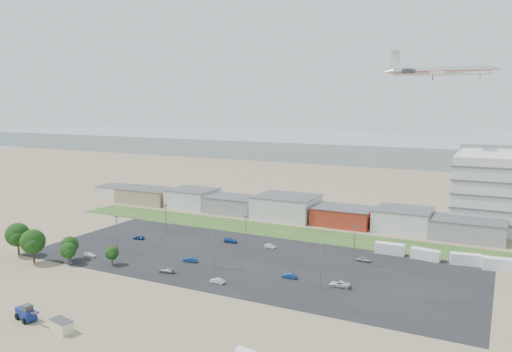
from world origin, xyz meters
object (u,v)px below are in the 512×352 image
Objects in this scene: airliner at (441,71)px; parked_car_4 at (190,260)px; parked_car_0 at (340,284)px; parked_car_13 at (217,281)px; parked_car_3 at (167,270)px; parked_car_6 at (231,241)px; parked_car_10 at (90,255)px; tree_far_left at (18,237)px; parked_car_11 at (270,246)px; portable_shed at (62,326)px; box_trailer_a at (390,249)px; parked_car_1 at (289,276)px; telehandler at (26,312)px; parked_car_5 at (138,237)px; parked_car_8 at (364,259)px.

airliner reaches higher than parked_car_4.
parked_car_13 is (-26.39, -10.83, -0.05)m from parked_car_0.
parked_car_3 is 0.91× the size of parked_car_6.
parked_car_10 is (-26.54, 0.82, -0.00)m from parked_car_3.
parked_car_6 is (-40.78, 20.69, -0.03)m from parked_car_0.
tree_far_left is at bearing -77.14° from parked_car_4.
parked_car_6 is at bearing 94.80° from parked_car_11.
box_trailer_a is at bearing 72.04° from portable_shed.
parked_car_10 is (-27.35, -30.05, -0.06)m from parked_car_6.
parked_car_1 is at bearing -139.98° from parked_car_11.
airliner is at bearing -35.21° from parked_car_10.
parked_car_0 is at bearing -100.33° from box_trailer_a.
tree_far_left is 2.86× the size of parked_car_13.
parked_car_13 is (12.53, 34.67, -0.57)m from portable_shed.
parked_car_4 is at bearing 93.40° from telehandler.
parked_car_0 is at bearing -81.67° from parked_car_10.
parked_car_6 is (-28.24, 20.68, 0.02)m from parked_car_1.
parked_car_4 is (8.22, 44.44, -1.02)m from telehandler.
parked_car_6 is 1.18× the size of parked_car_13.
parked_car_5 reaches higher than parked_car_1.
parked_car_6 is at bearing -41.80° from parked_car_10.
parked_car_8 is (12.69, 20.77, 0.03)m from parked_car_1.
airliner is 112.39m from parked_car_1.
parked_car_6 is (27.45, 9.82, -0.02)m from parked_car_5.
tree_far_left is at bearing -83.62° from parked_car_13.
tree_far_left is (-37.57, 27.61, 3.58)m from telehandler.
telehandler is at bearing -55.23° from parked_car_0.
airliner is 9.95× the size of parked_car_6.
parked_car_0 reaches higher than parked_car_8.
parked_car_13 is at bearing -173.64° from parked_car_11.
parked_car_4 is at bearing 178.06° from parked_car_6.
parked_car_6 reaches higher than parked_car_3.
tree_far_left is 70.64m from parked_car_11.
parked_car_11 is at bearing 85.63° from telehandler.
parked_car_10 is (-55.59, -9.37, -0.04)m from parked_car_1.
parked_car_8 is (41.74, 30.96, 0.08)m from parked_car_3.
parked_car_5 is 69.09m from parked_car_8.
parked_car_5 reaches higher than parked_car_11.
portable_shed reaches higher than parked_car_0.
parked_car_8 is at bearing -116.37° from box_trailer_a.
parked_car_13 is at bearing 80.83° from parked_car_3.
parked_car_11 is at bearing 92.49° from parked_car_8.
parked_car_4 is at bearing 59.97° from parked_car_5.
telehandler reaches higher than parked_car_3.
parked_car_8 is (41.22, 21.29, 0.01)m from parked_car_4.
parked_car_1 is at bearing 151.20° from parked_car_8.
box_trailer_a is 52.13m from parked_car_13.
parked_car_1 reaches higher than parked_car_3.
box_trailer_a is (43.78, 76.40, 0.34)m from portable_shed.
tree_far_left reaches higher than parked_car_6.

